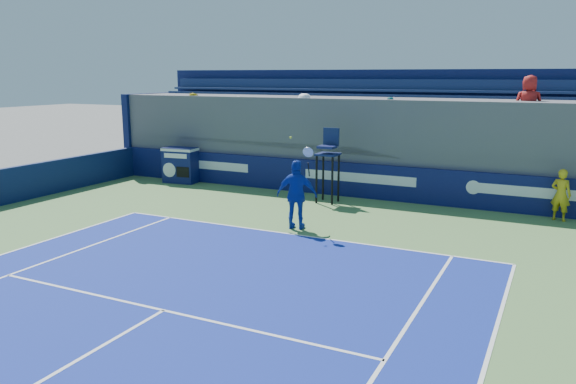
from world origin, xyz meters
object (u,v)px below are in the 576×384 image
at_px(umpire_chair, 328,157).
at_px(ball_person, 561,195).
at_px(match_clock, 181,164).
at_px(tennis_player, 297,195).

bearing_deg(umpire_chair, ball_person, 6.02).
bearing_deg(ball_person, match_clock, 17.07).
distance_m(ball_person, tennis_player, 7.74).
xyz_separation_m(ball_person, umpire_chair, (-6.99, -0.74, 0.75)).
bearing_deg(tennis_player, match_clock, 149.52).
bearing_deg(ball_person, tennis_player, 49.67).
height_order(ball_person, umpire_chair, umpire_chair).
relative_size(match_clock, umpire_chair, 0.56).
distance_m(match_clock, tennis_player, 8.17).
xyz_separation_m(ball_person, tennis_player, (-6.50, -4.19, 0.20)).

